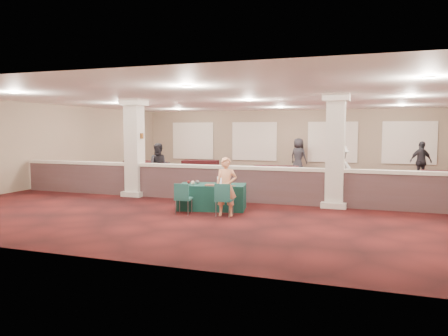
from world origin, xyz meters
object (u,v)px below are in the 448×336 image
(conf_chair_side, at_px, (183,196))
(attendee_a, at_px, (160,166))
(far_table_back_center, at_px, (275,175))
(woman, at_px, (226,187))
(attendee_b, at_px, (339,172))
(attendee_d, at_px, (298,157))
(far_table_front_right, at_px, (413,189))
(far_table_back_left, at_px, (201,167))
(near_table, at_px, (212,197))
(far_table_front_center, at_px, (273,184))
(far_table_back_right, at_px, (447,181))
(attendee_c, at_px, (421,162))
(far_table_front_left, at_px, (145,170))
(conf_chair_main, at_px, (224,197))

(conf_chair_side, bearing_deg, attendee_a, 117.20)
(conf_chair_side, height_order, far_table_back_center, conf_chair_side)
(woman, bearing_deg, attendee_b, 41.83)
(conf_chair_side, distance_m, attendee_d, 10.99)
(far_table_front_right, bearing_deg, conf_chair_side, -141.68)
(conf_chair_side, distance_m, far_table_back_left, 10.21)
(near_table, distance_m, attendee_a, 4.79)
(woman, bearing_deg, far_table_front_right, 28.87)
(conf_chair_side, bearing_deg, woman, 2.95)
(far_table_front_center, distance_m, attendee_b, 2.40)
(far_table_back_right, bearing_deg, attendee_c, 102.75)
(far_table_back_center, xyz_separation_m, attendee_d, (0.27, 3.80, 0.53))
(attendee_a, bearing_deg, woman, -70.94)
(woman, bearing_deg, attendee_d, 75.76)
(far_table_back_left, bearing_deg, far_table_back_center, -29.76)
(far_table_front_center, height_order, far_table_back_left, far_table_back_left)
(far_table_front_left, bearing_deg, far_table_front_center, -21.10)
(far_table_back_right, xyz_separation_m, attendee_c, (-0.63, 2.80, 0.50))
(far_table_back_center, relative_size, far_table_back_right, 1.02)
(conf_chair_side, relative_size, far_table_back_right, 0.46)
(woman, bearing_deg, attendee_c, 46.83)
(conf_chair_main, xyz_separation_m, far_table_front_center, (0.26, 4.34, -0.17))
(far_table_back_center, bearing_deg, attendee_b, -49.05)
(far_table_front_center, relative_size, attendee_b, 0.93)
(woman, bearing_deg, near_table, 118.45)
(conf_chair_side, relative_size, far_table_back_center, 0.45)
(conf_chair_side, relative_size, far_table_front_center, 0.51)
(far_table_back_left, height_order, attendee_d, attendee_d)
(conf_chair_main, height_order, attendee_a, attendee_a)
(woman, relative_size, far_table_back_right, 0.85)
(near_table, relative_size, far_table_back_right, 1.03)
(near_table, bearing_deg, conf_chair_main, -64.20)
(near_table, bearing_deg, conf_chair_side, -128.48)
(woman, bearing_deg, conf_chair_main, -125.26)
(far_table_back_left, relative_size, attendee_c, 1.01)
(attendee_a, bearing_deg, conf_chair_side, -81.44)
(far_table_back_right, distance_m, attendee_c, 2.91)
(near_table, relative_size, attendee_b, 1.04)
(near_table, height_order, conf_chair_main, conf_chair_main)
(near_table, xyz_separation_m, far_table_front_center, (0.89, 3.53, -0.02))
(woman, distance_m, far_table_back_right, 9.16)
(attendee_b, xyz_separation_m, attendee_c, (2.87, 6.00, -0.01))
(conf_chair_main, distance_m, far_table_front_center, 4.35)
(far_table_back_left, relative_size, attendee_a, 1.02)
(near_table, height_order, attendee_a, attendee_a)
(conf_chair_main, relative_size, attendee_d, 0.47)
(far_table_front_right, bearing_deg, attendee_b, -162.67)
(far_table_back_right, xyz_separation_m, attendee_d, (-6.00, 3.80, 0.54))
(attendee_b, bearing_deg, near_table, -107.41)
(attendee_d, bearing_deg, attendee_c, -165.90)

